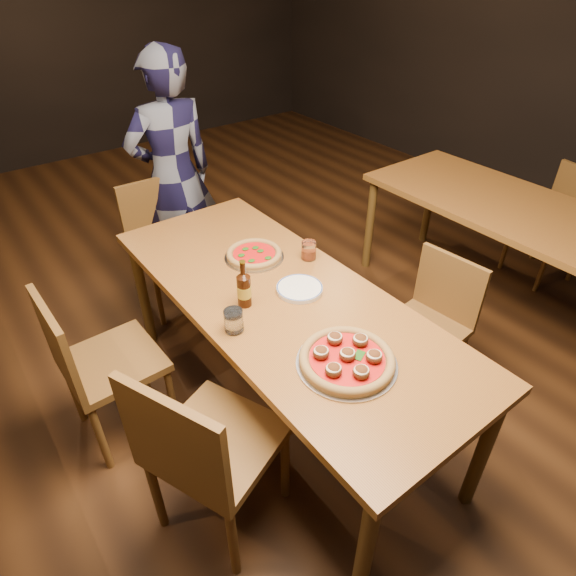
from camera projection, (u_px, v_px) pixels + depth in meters
ground at (283, 405)px, 2.64m from camera, size 9.00×9.00×0.00m
room_shell at (279, 21)px, 1.55m from camera, size 9.00×9.00×9.00m
table_main at (282, 308)px, 2.24m from camera, size 0.80×2.00×0.75m
table_right at (524, 221)px, 2.94m from camera, size 0.80×2.00×0.75m
chair_main_nw at (217, 440)px, 1.88m from camera, size 0.59×0.59×0.96m
chair_main_sw at (112, 361)px, 2.27m from camera, size 0.43×0.43×0.91m
chair_main_e at (424, 328)px, 2.54m from camera, size 0.41×0.41×0.81m
chair_end at (168, 247)px, 3.15m from camera, size 0.42×0.42×0.88m
chair_nbr_right at (550, 224)px, 3.44m from camera, size 0.47×0.47×0.85m
pizza_meatball at (347, 359)px, 1.82m from camera, size 0.39×0.39×0.07m
pizza_margherita at (254, 254)px, 2.45m from camera, size 0.30×0.30×0.04m
plate_stack at (300, 289)px, 2.22m from camera, size 0.22×0.22×0.02m
beer_bottle at (244, 290)px, 2.10m from camera, size 0.06×0.06×0.22m
water_glass at (234, 321)px, 1.97m from camera, size 0.08×0.08×0.10m
amber_glass at (309, 250)px, 2.43m from camera, size 0.07×0.07×0.09m
diner at (173, 177)px, 3.18m from camera, size 0.59×0.39×1.61m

